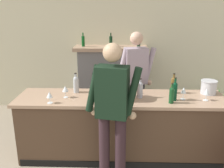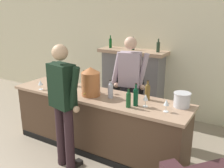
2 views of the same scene
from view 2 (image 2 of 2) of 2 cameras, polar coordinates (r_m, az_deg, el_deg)
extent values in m
cube|color=beige|center=(5.53, 5.95, 8.00)|extent=(12.00, 0.07, 2.75)
cube|color=#4A3424|center=(4.08, -3.40, -8.94)|extent=(2.88, 0.66, 0.89)
cube|color=tan|center=(3.90, -3.52, -2.75)|extent=(2.95, 0.73, 0.04)
cube|color=black|center=(4.04, -6.07, -15.73)|extent=(2.82, 0.01, 0.10)
cube|color=slate|center=(5.46, 4.69, 0.22)|extent=(1.30, 0.44, 1.32)
cube|color=black|center=(5.31, 3.53, -2.23)|extent=(0.71, 0.02, 0.85)
cube|color=tan|center=(5.28, 4.77, 7.41)|extent=(1.46, 0.52, 0.07)
cylinder|color=#0C4818|center=(5.52, -0.36, 9.31)|extent=(0.06, 0.06, 0.20)
cylinder|color=#0C4818|center=(5.51, -0.37, 10.70)|extent=(0.02, 0.02, 0.07)
cylinder|color=black|center=(5.26, 4.82, 8.87)|extent=(0.06, 0.06, 0.20)
cylinder|color=black|center=(5.24, 4.86, 10.33)|extent=(0.03, 0.03, 0.07)
cylinder|color=#203222|center=(5.05, 10.50, 8.28)|extent=(0.07, 0.07, 0.20)
cylinder|color=#203222|center=(5.03, 10.58, 9.77)|extent=(0.03, 0.03, 0.07)
cylinder|color=#2C1C21|center=(3.60, -9.70, -12.48)|extent=(0.13, 0.13, 0.94)
cube|color=black|center=(3.86, -8.51, -17.75)|extent=(0.15, 0.26, 0.07)
cylinder|color=#2C1C21|center=(3.74, -11.62, -11.38)|extent=(0.13, 0.13, 0.94)
cube|color=black|center=(4.00, -10.40, -16.55)|extent=(0.15, 0.26, 0.07)
cube|color=black|center=(3.37, -11.38, -0.42)|extent=(0.40, 0.29, 0.59)
cylinder|color=black|center=(3.20, -8.67, -0.88)|extent=(0.20, 0.08, 0.57)
sphere|color=tan|center=(3.32, -8.17, -5.74)|extent=(0.09, 0.09, 0.09)
cylinder|color=black|center=(3.56, -13.33, 0.66)|extent=(0.20, 0.08, 0.57)
sphere|color=tan|center=(3.66, -12.76, -3.78)|extent=(0.09, 0.09, 0.09)
sphere|color=tan|center=(3.27, -11.83, 7.08)|extent=(0.21, 0.21, 0.21)
cylinder|color=#363844|center=(4.50, 2.68, -6.01)|extent=(0.13, 0.13, 0.94)
cube|color=black|center=(4.63, 2.39, -11.31)|extent=(0.16, 0.26, 0.07)
cylinder|color=#363844|center=(4.46, 5.19, -6.28)|extent=(0.13, 0.13, 0.94)
cube|color=black|center=(4.59, 4.86, -11.62)|extent=(0.16, 0.26, 0.07)
cube|color=#A08FA0|center=(4.24, 4.13, 3.38)|extent=(0.40, 0.30, 0.58)
cylinder|color=#A08FA0|center=(4.27, 1.06, 3.69)|extent=(0.20, 0.08, 0.57)
sphere|color=#D0A48A|center=(4.33, 0.97, -0.23)|extent=(0.09, 0.09, 0.09)
cylinder|color=#A08FA0|center=(4.18, 7.16, 3.25)|extent=(0.20, 0.08, 0.57)
sphere|color=#D0A48A|center=(4.24, 6.97, -0.75)|extent=(0.09, 0.09, 0.09)
sphere|color=#D0A48A|center=(4.16, 4.26, 9.32)|extent=(0.21, 0.21, 0.21)
cylinder|color=#B16636|center=(3.81, -4.89, -0.03)|extent=(0.29, 0.29, 0.36)
cone|color=#B16636|center=(3.75, -4.97, 3.24)|extent=(0.29, 0.29, 0.09)
cylinder|color=#B29333|center=(3.72, -6.30, -2.28)|extent=(0.02, 0.04, 0.02)
cylinder|color=silver|center=(3.52, 15.68, -3.58)|extent=(0.22, 0.22, 0.19)
cylinder|color=silver|center=(3.48, 15.81, -2.04)|extent=(0.23, 0.23, 0.01)
cylinder|color=#A7AEB4|center=(4.39, -9.39, 1.00)|extent=(0.08, 0.08, 0.20)
sphere|color=#A7AEB4|center=(4.36, -9.45, 2.30)|extent=(0.08, 0.08, 0.08)
cylinder|color=#A7AEB4|center=(4.35, -9.47, 2.81)|extent=(0.03, 0.03, 0.08)
cylinder|color=black|center=(4.34, -9.50, 3.39)|extent=(0.04, 0.04, 0.01)
cylinder|color=#09381F|center=(3.43, 5.44, -3.21)|extent=(0.07, 0.07, 0.22)
sphere|color=#09381F|center=(3.39, 5.49, -1.43)|extent=(0.06, 0.06, 0.06)
cylinder|color=#09381F|center=(3.38, 5.51, -0.73)|extent=(0.03, 0.03, 0.09)
cylinder|color=black|center=(3.36, 5.53, 0.07)|extent=(0.03, 0.03, 0.01)
cylinder|color=#A5B1B7|center=(4.09, -6.29, 0.16)|extent=(0.08, 0.08, 0.23)
sphere|color=#A5B1B7|center=(4.06, -6.34, 1.73)|extent=(0.08, 0.08, 0.08)
cylinder|color=#A5B1B7|center=(4.05, -6.36, 2.34)|extent=(0.03, 0.03, 0.09)
cylinder|color=black|center=(4.03, -6.39, 3.05)|extent=(0.04, 0.04, 0.01)
cylinder|color=#A6A8B7|center=(3.72, -0.34, -1.78)|extent=(0.08, 0.08, 0.19)
sphere|color=#A6A8B7|center=(3.69, -0.34, -0.37)|extent=(0.08, 0.08, 0.08)
cylinder|color=#A6A8B7|center=(3.68, -0.34, 0.19)|extent=(0.03, 0.03, 0.07)
cylinder|color=black|center=(3.66, -0.35, 0.84)|extent=(0.04, 0.04, 0.01)
cylinder|color=#14421F|center=(3.37, 3.77, -3.82)|extent=(0.07, 0.07, 0.19)
sphere|color=#14421F|center=(3.34, 3.80, -2.31)|extent=(0.06, 0.06, 0.06)
cylinder|color=#14421F|center=(3.33, 3.81, -1.72)|extent=(0.03, 0.03, 0.07)
cylinder|color=black|center=(3.32, 3.83, -1.02)|extent=(0.03, 0.03, 0.01)
cylinder|color=brown|center=(3.68, 8.10, -2.05)|extent=(0.08, 0.08, 0.21)
sphere|color=brown|center=(3.64, 8.17, -0.52)|extent=(0.07, 0.07, 0.07)
cylinder|color=brown|center=(3.63, 8.19, 0.09)|extent=(0.03, 0.03, 0.08)
cylinder|color=black|center=(3.62, 8.22, 0.79)|extent=(0.03, 0.03, 0.01)
cylinder|color=silver|center=(3.45, 7.62, -5.08)|extent=(0.07, 0.07, 0.01)
cylinder|color=silver|center=(3.43, 7.65, -4.35)|extent=(0.01, 0.01, 0.09)
cone|color=silver|center=(3.40, 7.71, -2.99)|extent=(0.07, 0.07, 0.08)
cylinder|color=silver|center=(3.93, -0.24, -2.16)|extent=(0.07, 0.07, 0.01)
cylinder|color=silver|center=(3.92, -0.24, -1.52)|extent=(0.01, 0.01, 0.09)
cone|color=silver|center=(3.89, -0.24, -0.39)|extent=(0.07, 0.07, 0.07)
cylinder|color=silver|center=(3.33, 12.20, -6.16)|extent=(0.07, 0.07, 0.01)
cylinder|color=silver|center=(3.31, 12.24, -5.45)|extent=(0.01, 0.01, 0.08)
cone|color=silver|center=(3.29, 12.33, -4.13)|extent=(0.07, 0.07, 0.08)
cylinder|color=silver|center=(4.30, -15.93, -1.17)|extent=(0.07, 0.07, 0.01)
cylinder|color=silver|center=(4.28, -15.97, -0.66)|extent=(0.01, 0.01, 0.07)
cone|color=silver|center=(4.26, -16.05, 0.32)|extent=(0.08, 0.08, 0.08)
cylinder|color=silver|center=(4.33, -12.36, -0.76)|extent=(0.07, 0.07, 0.01)
cylinder|color=silver|center=(4.32, -12.40, -0.18)|extent=(0.01, 0.01, 0.08)
cone|color=silver|center=(4.29, -12.47, 0.86)|extent=(0.09, 0.09, 0.08)
camera|label=1|loc=(2.13, -67.09, 4.99)|focal=40.00mm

